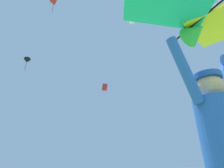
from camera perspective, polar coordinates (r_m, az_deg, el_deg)
held_stunt_kite at (r=2.14m, az=26.36°, el=19.02°), size 1.86×1.01×0.41m
distant_kite_orange_high_right at (r=19.40m, az=22.00°, el=17.99°), size 0.77×0.77×0.11m
distant_kite_white_mid_right at (r=23.03m, az=6.42°, el=19.44°), size 0.73×0.73×0.30m
distant_kite_red_low_right at (r=33.69m, az=-2.38°, el=-1.06°), size 1.17×1.24×1.38m
distant_kite_red_high_left at (r=21.49m, az=-18.42°, el=23.74°), size 1.12×1.05×1.76m
distant_kite_black_low_left at (r=34.53m, az=-25.93°, el=6.84°), size 1.19×1.31×2.65m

